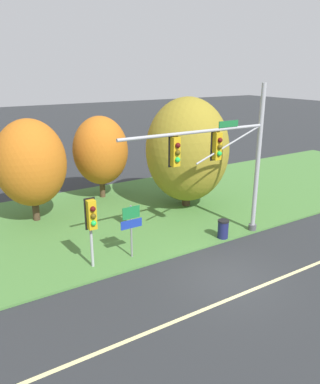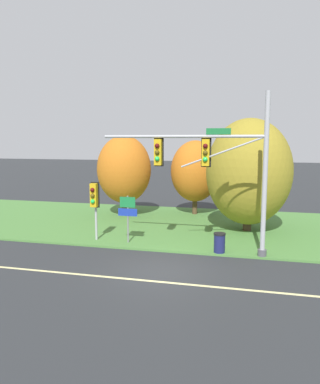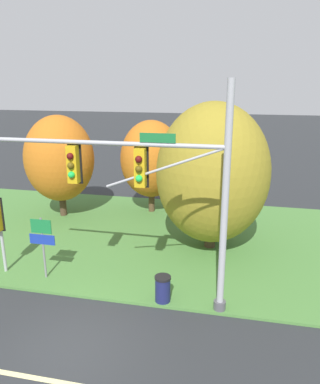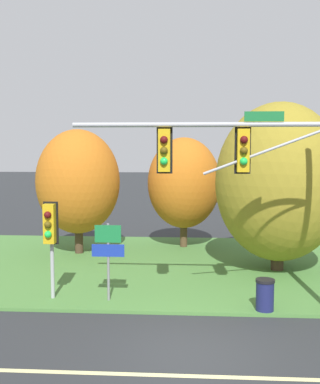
{
  "view_description": "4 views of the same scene",
  "coord_description": "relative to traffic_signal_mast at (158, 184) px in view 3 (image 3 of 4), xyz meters",
  "views": [
    {
      "loc": [
        -9.35,
        -9.88,
        8.04
      ],
      "look_at": [
        -0.44,
        4.49,
        2.46
      ],
      "focal_mm": 35.0,
      "sensor_mm": 36.0,
      "label": 1
    },
    {
      "loc": [
        3.55,
        -14.37,
        5.34
      ],
      "look_at": [
        -1.08,
        4.32,
        2.65
      ],
      "focal_mm": 35.0,
      "sensor_mm": 36.0,
      "label": 2
    },
    {
      "loc": [
        4.45,
        -8.2,
        7.37
      ],
      "look_at": [
        1.78,
        4.13,
        3.59
      ],
      "focal_mm": 35.0,
      "sensor_mm": 36.0,
      "label": 3
    },
    {
      "loc": [
        0.0,
        -11.05,
        4.88
      ],
      "look_at": [
        -0.96,
        3.61,
        3.49
      ],
      "focal_mm": 45.0,
      "sensor_mm": 36.0,
      "label": 4
    }
  ],
  "objects": [
    {
      "name": "tree_behind_signpost",
      "position": [
        1.32,
        4.85,
        -0.76
      ],
      "size": [
        4.87,
        4.87,
        6.47
      ],
      "color": "#423021",
      "rests_on": "grass_verge"
    },
    {
      "name": "trash_bin",
      "position": [
        0.13,
        0.08,
        -3.71
      ],
      "size": [
        0.56,
        0.56,
        0.93
      ],
      "color": "#191E4C",
      "rests_on": "grass_verge"
    },
    {
      "name": "grass_verge",
      "position": [
        -2.04,
        5.52,
        -4.24
      ],
      "size": [
        48.0,
        11.5,
        0.1
      ],
      "primitive_type": "cube",
      "color": "#477A38",
      "rests_on": "ground"
    },
    {
      "name": "tree_nearest_road",
      "position": [
        -7.08,
        7.28,
        -0.97
      ],
      "size": [
        3.71,
        3.71,
        5.55
      ],
      "color": "#423021",
      "rests_on": "grass_verge"
    },
    {
      "name": "route_sign_post",
      "position": [
        -4.59,
        0.7,
        -2.58
      ],
      "size": [
        1.01,
        0.08,
        2.42
      ],
      "color": "slate",
      "rests_on": "grass_verge"
    },
    {
      "name": "traffic_signal_mast",
      "position": [
        0.0,
        0.0,
        0.0
      ],
      "size": [
        7.72,
        0.49,
        7.34
      ],
      "color": "#9EA0A5",
      "rests_on": "grass_verge"
    },
    {
      "name": "ground_plane",
      "position": [
        -2.04,
        -2.73,
        -4.29
      ],
      "size": [
        160.0,
        160.0,
        0.0
      ],
      "primitive_type": "plane",
      "color": "#282B2D"
    },
    {
      "name": "tree_left_of_mast",
      "position": [
        -2.39,
        8.98,
        -1.13
      ],
      "size": [
        3.44,
        3.44,
        5.22
      ],
      "color": "#4C3823",
      "rests_on": "grass_verge"
    },
    {
      "name": "lane_stripe",
      "position": [
        -2.04,
        -3.93,
        -4.28
      ],
      "size": [
        36.0,
        0.16,
        0.01
      ],
      "primitive_type": "cube",
      "color": "beige",
      "rests_on": "ground"
    }
  ]
}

